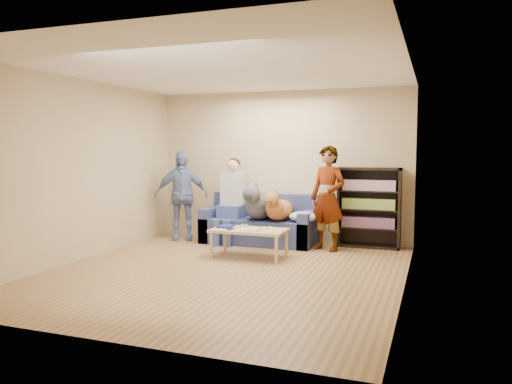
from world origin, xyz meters
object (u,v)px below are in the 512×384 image
at_px(person_seated, 231,197).
at_px(dog_gray, 260,205).
at_px(dog_tan, 278,209).
at_px(coffee_table, 249,232).
at_px(notebook_blue, 226,226).
at_px(camera_silver, 245,226).
at_px(sofa, 260,226).
at_px(person_standing_right, 328,198).
at_px(bookshelf, 369,206).
at_px(person_standing_left, 181,195).

bearing_deg(person_seated, dog_gray, -3.75).
bearing_deg(dog_tan, coffee_table, -99.71).
height_order(notebook_blue, dog_gray, dog_gray).
xyz_separation_m(camera_silver, dog_gray, (-0.06, 0.87, 0.22)).
bearing_deg(sofa, camera_silver, -83.63).
height_order(person_seated, dog_tan, person_seated).
relative_size(person_standing_right, camera_silver, 15.03).
relative_size(person_standing_right, dog_tan, 1.43).
distance_m(person_standing_right, coffee_table, 1.41).
bearing_deg(person_standing_right, coffee_table, -115.08).
bearing_deg(camera_silver, dog_gray, 94.13).
distance_m(camera_silver, person_seated, 1.13).
relative_size(notebook_blue, bookshelf, 0.20).
bearing_deg(notebook_blue, dog_tan, 57.56).
xyz_separation_m(dog_gray, coffee_table, (0.18, -0.99, -0.29)).
distance_m(person_standing_left, bookshelf, 3.23).
relative_size(person_standing_right, bookshelf, 1.27).
xyz_separation_m(sofa, bookshelf, (1.80, 0.23, 0.40)).
bearing_deg(person_standing_left, person_seated, -21.98).
bearing_deg(person_seated, coffee_table, -54.98).
height_order(dog_tan, coffee_table, dog_tan).
relative_size(camera_silver, coffee_table, 0.10).
bearing_deg(bookshelf, person_seated, -171.02).
xyz_separation_m(notebook_blue, sofa, (0.17, 1.10, -0.15)).
xyz_separation_m(notebook_blue, coffee_table, (0.40, -0.05, -0.06)).
relative_size(sofa, coffee_table, 1.73).
bearing_deg(person_seated, dog_tan, -5.99).
relative_size(person_standing_right, person_seated, 1.13).
height_order(person_standing_right, bookshelf, person_standing_right).
bearing_deg(person_standing_right, person_seated, -161.67).
bearing_deg(notebook_blue, sofa, 81.44).
height_order(person_standing_right, camera_silver, person_standing_right).
bearing_deg(bookshelf, dog_tan, -162.17).
height_order(person_seated, dog_gray, person_seated).
bearing_deg(bookshelf, coffee_table, -138.56).
distance_m(person_standing_left, camera_silver, 1.76).
height_order(coffee_table, bookshelf, bookshelf).
relative_size(person_seated, dog_gray, 1.15).
xyz_separation_m(sofa, dog_tan, (0.39, -0.22, 0.35)).
distance_m(person_standing_left, coffee_table, 1.94).
xyz_separation_m(person_standing_left, notebook_blue, (1.24, -0.90, -0.35)).
xyz_separation_m(person_seated, coffee_table, (0.72, -1.02, -0.40)).
height_order(camera_silver, coffee_table, camera_silver).
relative_size(person_standing_left, bookshelf, 1.21).
bearing_deg(dog_tan, notebook_blue, -122.44).
bearing_deg(dog_tan, dog_gray, 170.54).
relative_size(camera_silver, dog_gray, 0.09).
bearing_deg(notebook_blue, person_standing_left, 143.99).
xyz_separation_m(dog_tan, bookshelf, (1.41, 0.45, 0.05)).
distance_m(camera_silver, sofa, 1.05).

